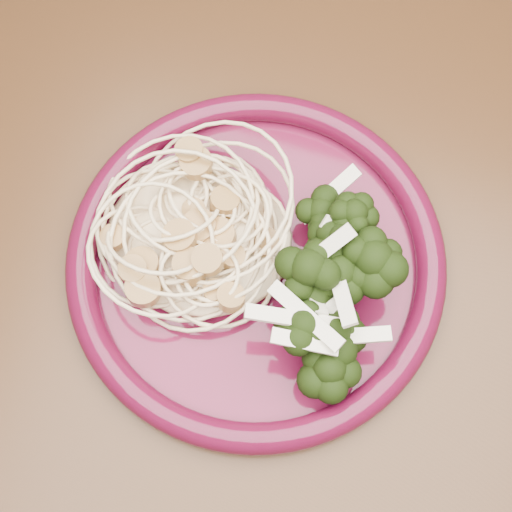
{
  "coord_description": "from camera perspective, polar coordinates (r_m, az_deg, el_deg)",
  "views": [
    {
      "loc": [
        0.1,
        -0.13,
        1.28
      ],
      "look_at": [
        0.04,
        0.05,
        0.77
      ],
      "focal_mm": 50.0,
      "sensor_mm": 36.0,
      "label": 1
    }
  ],
  "objects": [
    {
      "name": "dining_table",
      "position": [
        0.65,
        -4.48,
        -6.34
      ],
      "size": [
        1.2,
        0.8,
        0.75
      ],
      "color": "#472814",
      "rests_on": "ground"
    },
    {
      "name": "dinner_plate",
      "position": [
        0.55,
        -0.0,
        -0.33
      ],
      "size": [
        0.31,
        0.31,
        0.02
      ],
      "rotation": [
        0.0,
        0.0,
        -0.07
      ],
      "color": "#550E27",
      "rests_on": "dining_table"
    },
    {
      "name": "spaghetti_pile",
      "position": [
        0.55,
        -4.66,
        1.87
      ],
      "size": [
        0.16,
        0.14,
        0.03
      ],
      "primitive_type": "ellipsoid",
      "rotation": [
        0.0,
        0.0,
        -0.07
      ],
      "color": "beige",
      "rests_on": "dinner_plate"
    },
    {
      "name": "scallop_cluster",
      "position": [
        0.51,
        -4.99,
        3.48
      ],
      "size": [
        0.14,
        0.14,
        0.04
      ],
      "primitive_type": null,
      "rotation": [
        0.0,
        0.0,
        -0.07
      ],
      "color": "#AF8449",
      "rests_on": "spaghetti_pile"
    },
    {
      "name": "broccoli_pile",
      "position": [
        0.52,
        5.93,
        -1.76
      ],
      "size": [
        0.1,
        0.16,
        0.05
      ],
      "primitive_type": "ellipsoid",
      "rotation": [
        0.0,
        0.0,
        -0.07
      ],
      "color": "black",
      "rests_on": "dinner_plate"
    },
    {
      "name": "onion_garnish",
      "position": [
        0.49,
        6.3,
        -0.57
      ],
      "size": [
        0.07,
        0.1,
        0.06
      ],
      "primitive_type": null,
      "rotation": [
        0.0,
        0.0,
        -0.07
      ],
      "color": "silver",
      "rests_on": "broccoli_pile"
    }
  ]
}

